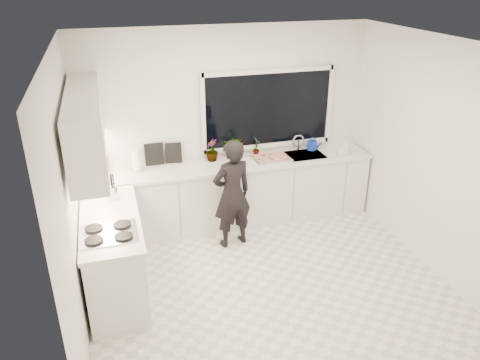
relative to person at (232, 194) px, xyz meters
name	(u,v)px	position (x,y,z in m)	size (l,w,h in m)	color
floor	(266,281)	(0.16, -0.90, -0.74)	(4.00, 3.50, 0.02)	beige
wall_back	(226,126)	(0.16, 0.86, 0.62)	(4.00, 0.02, 2.70)	white
wall_left	(69,200)	(-1.85, -0.90, 0.62)	(0.02, 3.50, 2.70)	white
wall_right	(431,156)	(2.17, -0.90, 0.62)	(0.02, 3.50, 2.70)	white
ceiling	(273,43)	(0.16, -0.90, 1.98)	(4.00, 3.50, 0.02)	white
window	(268,109)	(0.76, 0.82, 0.82)	(1.80, 0.02, 1.00)	black
base_cabinets_back	(233,194)	(0.16, 0.55, -0.29)	(3.92, 0.58, 0.88)	white
base_cabinets_left	(114,256)	(-1.51, -0.55, -0.29)	(0.58, 1.60, 0.88)	white
countertop_back	(233,164)	(0.16, 0.54, 0.17)	(3.94, 0.62, 0.04)	silver
countertop_left	(110,219)	(-1.51, -0.55, 0.17)	(0.62, 1.60, 0.04)	silver
upper_cabinets	(86,126)	(-1.63, -0.20, 1.12)	(0.34, 2.10, 0.70)	white
sink	(303,158)	(1.21, 0.55, 0.14)	(0.58, 0.42, 0.14)	silver
faucet	(298,143)	(1.21, 0.75, 0.30)	(0.03, 0.03, 0.22)	silver
stovetop	(109,233)	(-1.53, -0.90, 0.21)	(0.56, 0.48, 0.03)	black
person	(232,194)	(0.00, 0.00, 0.00)	(0.53, 0.35, 1.46)	black
pizza_tray	(271,158)	(0.71, 0.52, 0.21)	(0.50, 0.37, 0.03)	silver
pizza	(271,157)	(0.71, 0.52, 0.22)	(0.46, 0.33, 0.01)	#D3491C
watering_can	(312,145)	(1.41, 0.71, 0.26)	(0.14, 0.14, 0.13)	#1333B4
paper_towel_roll	(137,161)	(-1.11, 0.65, 0.32)	(0.11, 0.11, 0.26)	white
knife_block	(103,165)	(-1.54, 0.69, 0.30)	(0.13, 0.10, 0.22)	#946545
utensil_crock	(112,192)	(-1.46, -0.10, 0.27)	(0.13, 0.13, 0.16)	#B6B6BB
picture_frame_large	(174,153)	(-0.60, 0.79, 0.33)	(0.22, 0.02, 0.28)	black
picture_frame_small	(154,154)	(-0.86, 0.79, 0.34)	(0.25, 0.02, 0.30)	black
herb_plants	(233,148)	(0.21, 0.71, 0.35)	(0.80, 0.38, 0.32)	#26662D
soap_bottles	(345,146)	(1.77, 0.40, 0.32)	(0.20, 0.16, 0.29)	#D8BF66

